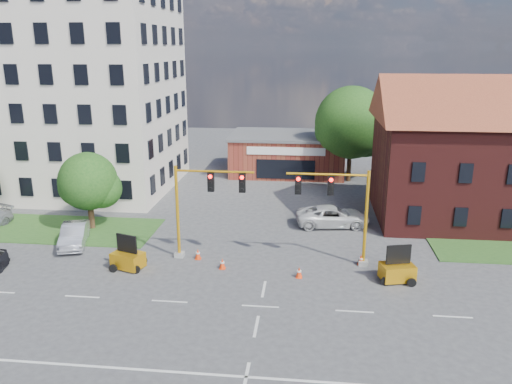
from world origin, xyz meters
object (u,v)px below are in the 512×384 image
trailer_east (397,270)px  signal_mast_west (202,201)px  pickup_white (333,216)px  signal_mast_east (340,206)px  trailer_west (128,258)px

trailer_east → signal_mast_west: bearing=156.2°
pickup_white → signal_mast_west: bearing=122.4°
signal_mast_west → pickup_white: size_ratio=1.10×
pickup_white → trailer_east: bearing=-166.5°
signal_mast_east → signal_mast_west: bearing=180.0°
trailer_east → pickup_white: bearing=96.4°
trailer_west → trailer_east: trailer_east is taller
trailer_east → signal_mast_east: bearing=134.4°
trailer_west → signal_mast_west: bearing=44.6°
signal_mast_east → pickup_white: signal_mast_east is taller
signal_mast_west → pickup_white: 11.66m
signal_mast_west → trailer_east: (12.12, -2.09, -3.24)m
signal_mast_west → trailer_west: bearing=-154.2°
signal_mast_west → signal_mast_east: size_ratio=1.00×
trailer_west → pickup_white: bearing=54.1°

